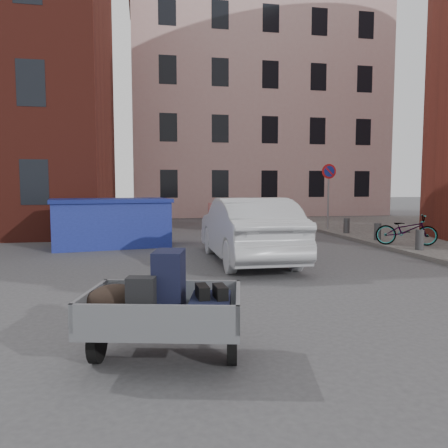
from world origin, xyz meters
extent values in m
plane|color=#38383A|center=(0.00, 0.00, 0.00)|extent=(120.00, 120.00, 0.00)
cube|color=#CDA29E|center=(6.00, 22.00, 7.00)|extent=(16.00, 8.00, 14.00)
cylinder|color=gray|center=(6.00, 9.50, 1.42)|extent=(0.07, 0.07, 2.60)
cylinder|color=red|center=(6.00, 9.48, 2.47)|extent=(0.60, 0.03, 0.60)
cylinder|color=navy|center=(6.00, 9.46, 2.47)|extent=(0.44, 0.03, 0.44)
cylinder|color=#3A3A3D|center=(6.00, 3.40, 0.40)|extent=(0.22, 0.22, 0.55)
cylinder|color=#3A3A3D|center=(6.00, 5.60, 0.40)|extent=(0.22, 0.22, 0.55)
cylinder|color=#3A3A3D|center=(6.00, 7.80, 0.40)|extent=(0.22, 0.22, 0.55)
cube|color=red|center=(2.50, 15.00, 0.50)|extent=(1.30, 0.18, 1.00)
cube|color=red|center=(4.20, 15.00, 0.50)|extent=(1.30, 0.18, 1.00)
cube|color=red|center=(5.90, 15.00, 0.50)|extent=(1.30, 0.18, 1.00)
cylinder|color=black|center=(-1.99, -2.66, 0.22)|extent=(0.19, 0.45, 0.44)
cylinder|color=black|center=(-0.59, -2.97, 0.22)|extent=(0.19, 0.45, 0.44)
cube|color=slate|center=(-1.29, -2.82, 0.46)|extent=(1.80, 1.42, 0.08)
cube|color=slate|center=(-2.05, -2.65, 0.64)|extent=(0.28, 1.08, 0.28)
cube|color=slate|center=(-0.53, -2.99, 0.64)|extent=(0.28, 1.08, 0.28)
cube|color=slate|center=(-1.17, -2.30, 0.64)|extent=(1.57, 0.39, 0.28)
cube|color=slate|center=(-1.40, -3.33, 0.64)|extent=(1.57, 0.39, 0.28)
cube|color=slate|center=(-1.09, -1.94, 0.40)|extent=(0.23, 0.70, 0.06)
cube|color=black|center=(-1.23, -2.78, 0.85)|extent=(0.39, 0.50, 0.70)
cube|color=black|center=(-0.82, -3.02, 0.62)|extent=(0.52, 0.67, 0.25)
ellipsoid|color=black|center=(-1.79, -2.76, 0.68)|extent=(0.66, 0.48, 0.36)
cube|color=black|center=(-1.52, -3.02, 0.74)|extent=(0.31, 0.24, 0.48)
ellipsoid|color=#165BA6|center=(-1.26, -2.46, 0.62)|extent=(0.42, 0.37, 0.24)
cube|color=black|center=(-0.91, -3.05, 0.81)|extent=(0.12, 0.27, 0.13)
cube|color=black|center=(-0.74, -3.09, 0.81)|extent=(0.12, 0.27, 0.13)
cube|color=navy|center=(-2.47, 6.50, 0.69)|extent=(3.67, 2.26, 1.37)
cube|color=navy|center=(-2.47, 6.50, 1.43)|extent=(3.80, 2.39, 0.11)
imported|color=#ADAFB5|center=(1.07, 3.19, 0.80)|extent=(1.72, 4.84, 1.59)
imported|color=black|center=(6.20, 4.34, 0.57)|extent=(1.82, 1.26, 0.91)
camera|label=1|loc=(-1.49, -7.34, 1.88)|focal=35.00mm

